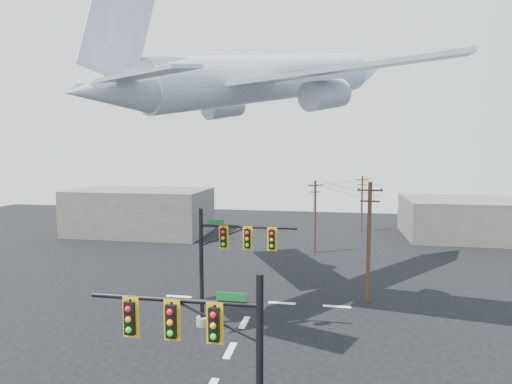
% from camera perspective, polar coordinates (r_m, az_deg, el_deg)
% --- Properties ---
extents(lane_markings, '(14.00, 21.20, 0.01)m').
position_cam_1_polar(lane_markings, '(26.92, -2.77, -19.13)').
color(lane_markings, white).
rests_on(lane_markings, ground).
extents(signal_mast_near, '(6.28, 0.80, 7.29)m').
position_cam_1_polar(signal_mast_near, '(15.45, -5.35, -22.11)').
color(signal_mast_near, gray).
rests_on(signal_mast_near, ground).
extents(signal_mast_far, '(6.45, 0.84, 7.63)m').
position_cam_1_polar(signal_mast_far, '(27.26, -4.28, -9.28)').
color(signal_mast_far, gray).
rests_on(signal_mast_far, ground).
extents(utility_pole_a, '(1.80, 0.34, 8.97)m').
position_cam_1_polar(utility_pole_a, '(32.50, 14.81, -6.25)').
color(utility_pole_a, '#4D3021').
rests_on(utility_pole_a, ground).
extents(utility_pole_b, '(1.54, 0.71, 8.00)m').
position_cam_1_polar(utility_pole_b, '(47.13, 7.86, -3.09)').
color(utility_pole_b, '#4D3021').
rests_on(utility_pole_b, ground).
extents(utility_pole_c, '(1.59, 0.26, 7.74)m').
position_cam_1_polar(utility_pole_c, '(61.05, 13.93, -1.34)').
color(utility_pole_c, '#4D3021').
rests_on(utility_pole_c, ground).
extents(power_lines, '(7.35, 28.78, 0.61)m').
position_cam_1_polar(power_lines, '(46.39, 11.11, 0.95)').
color(power_lines, black).
extents(airliner, '(25.18, 27.67, 8.26)m').
position_cam_1_polar(airliner, '(33.33, 1.89, 14.82)').
color(airliner, silver).
extents(building_left, '(18.00, 10.00, 6.00)m').
position_cam_1_polar(building_left, '(59.83, -15.20, -2.53)').
color(building_left, '#69635C').
rests_on(building_left, ground).
extents(building_right, '(14.00, 12.00, 5.00)m').
position_cam_1_polar(building_right, '(61.39, 25.66, -3.16)').
color(building_right, '#69635C').
rests_on(building_right, ground).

